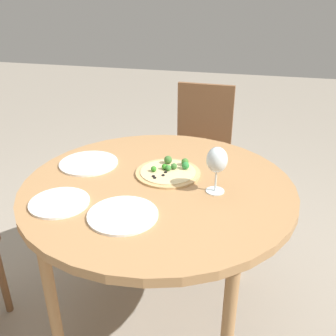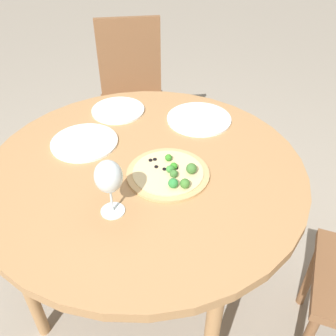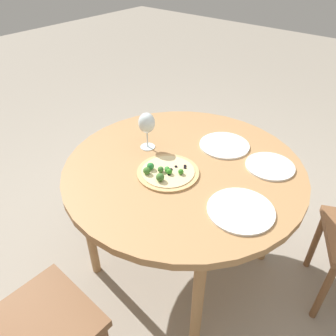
{
  "view_description": "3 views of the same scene",
  "coord_description": "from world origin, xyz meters",
  "px_view_note": "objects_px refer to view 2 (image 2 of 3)",
  "views": [
    {
      "loc": [
        0.39,
        -1.38,
        1.53
      ],
      "look_at": [
        0.02,
        0.1,
        0.79
      ],
      "focal_mm": 40.0,
      "sensor_mm": 36.0,
      "label": 1
    },
    {
      "loc": [
        0.99,
        0.43,
        1.61
      ],
      "look_at": [
        0.02,
        0.1,
        0.79
      ],
      "focal_mm": 40.0,
      "sensor_mm": 36.0,
      "label": 2
    },
    {
      "loc": [
        -0.77,
        1.05,
        1.7
      ],
      "look_at": [
        0.02,
        0.1,
        0.79
      ],
      "focal_mm": 35.0,
      "sensor_mm": 36.0,
      "label": 3
    }
  ],
  "objects_px": {
    "plate_near": "(118,110)",
    "plate_far": "(199,119)",
    "chair_2": "(132,96)",
    "plate_side": "(84,142)",
    "wine_glass": "(109,178)",
    "pizza": "(170,173)"
  },
  "relations": [
    {
      "from": "plate_far",
      "to": "plate_near",
      "type": "bearing_deg",
      "value": -83.04
    },
    {
      "from": "plate_far",
      "to": "plate_side",
      "type": "distance_m",
      "value": 0.5
    },
    {
      "from": "plate_near",
      "to": "plate_side",
      "type": "height_order",
      "value": "same"
    },
    {
      "from": "chair_2",
      "to": "plate_side",
      "type": "xyz_separation_m",
      "value": [
        0.85,
        0.17,
        0.25
      ]
    },
    {
      "from": "plate_far",
      "to": "plate_side",
      "type": "height_order",
      "value": "same"
    },
    {
      "from": "pizza",
      "to": "plate_near",
      "type": "xyz_separation_m",
      "value": [
        -0.35,
        -0.36,
        -0.01
      ]
    },
    {
      "from": "plate_far",
      "to": "plate_side",
      "type": "relative_size",
      "value": 1.05
    },
    {
      "from": "plate_near",
      "to": "plate_far",
      "type": "distance_m",
      "value": 0.37
    },
    {
      "from": "plate_far",
      "to": "pizza",
      "type": "bearing_deg",
      "value": -0.2
    },
    {
      "from": "plate_near",
      "to": "plate_side",
      "type": "distance_m",
      "value": 0.27
    },
    {
      "from": "wine_glass",
      "to": "plate_side",
      "type": "distance_m",
      "value": 0.43
    },
    {
      "from": "chair_2",
      "to": "pizza",
      "type": "height_order",
      "value": "chair_2"
    },
    {
      "from": "pizza",
      "to": "wine_glass",
      "type": "relative_size",
      "value": 1.49
    },
    {
      "from": "chair_2",
      "to": "plate_side",
      "type": "bearing_deg",
      "value": -105.09
    },
    {
      "from": "plate_side",
      "to": "plate_near",
      "type": "bearing_deg",
      "value": 175.43
    },
    {
      "from": "pizza",
      "to": "plate_near",
      "type": "bearing_deg",
      "value": -134.28
    },
    {
      "from": "plate_near",
      "to": "chair_2",
      "type": "bearing_deg",
      "value": -161.87
    },
    {
      "from": "wine_glass",
      "to": "plate_side",
      "type": "xyz_separation_m",
      "value": [
        -0.31,
        -0.27,
        -0.14
      ]
    },
    {
      "from": "pizza",
      "to": "plate_far",
      "type": "relative_size",
      "value": 1.06
    },
    {
      "from": "plate_side",
      "to": "pizza",
      "type": "bearing_deg",
      "value": 78.11
    },
    {
      "from": "wine_glass",
      "to": "plate_side",
      "type": "height_order",
      "value": "wine_glass"
    },
    {
      "from": "pizza",
      "to": "wine_glass",
      "type": "xyz_separation_m",
      "value": [
        0.23,
        -0.12,
        0.13
      ]
    }
  ]
}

